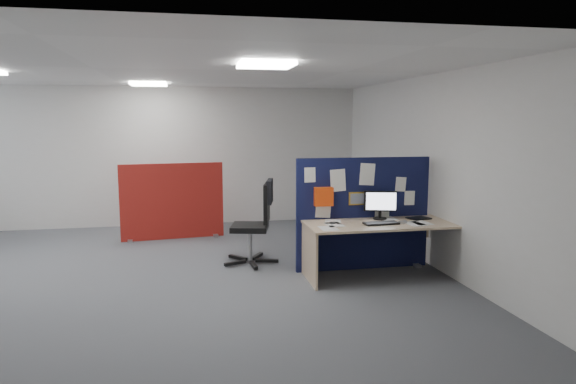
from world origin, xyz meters
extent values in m
plane|color=#505358|center=(0.00, 0.00, 0.00)|extent=(9.00, 9.00, 0.00)
cube|color=white|center=(0.00, 0.00, 2.70)|extent=(9.00, 7.00, 0.02)
cube|color=silver|center=(0.00, 3.50, 1.35)|extent=(9.00, 0.02, 2.70)
cube|color=silver|center=(0.00, -3.50, 1.35)|extent=(9.00, 0.02, 2.70)
cube|color=silver|center=(4.50, 0.00, 1.35)|extent=(0.02, 7.00, 2.70)
cube|color=white|center=(2.00, -1.00, 2.67)|extent=(0.60, 0.60, 0.04)
cube|color=white|center=(0.50, 2.50, 2.67)|extent=(0.60, 0.60, 0.04)
cube|color=#0F1637|center=(3.48, -0.13, 0.78)|extent=(1.89, 0.06, 1.56)
cube|color=#9FA0A4|center=(2.69, -0.13, 0.02)|extent=(0.08, 0.30, 0.04)
cube|color=#9FA0A4|center=(4.27, -0.13, 0.02)|extent=(0.08, 0.30, 0.04)
cube|color=white|center=(2.71, -0.17, 1.34)|extent=(0.15, 0.01, 0.20)
cube|color=white|center=(3.10, -0.17, 1.26)|extent=(0.21, 0.01, 0.30)
cube|color=white|center=(3.52, -0.17, 1.33)|extent=(0.21, 0.01, 0.30)
cube|color=white|center=(4.01, -0.17, 1.18)|extent=(0.15, 0.01, 0.20)
cube|color=white|center=(2.90, -0.17, 0.90)|extent=(0.21, 0.01, 0.30)
cube|color=white|center=(3.74, -0.17, 0.76)|extent=(0.21, 0.01, 0.30)
cube|color=white|center=(4.14, -0.17, 0.98)|extent=(0.15, 0.01, 0.20)
cube|color=gold|center=(3.38, -0.17, 1.00)|extent=(0.24, 0.01, 0.18)
cube|color=#FF4710|center=(2.89, -0.21, 1.05)|extent=(0.25, 0.10, 0.25)
cube|color=tan|center=(3.58, -0.53, 0.71)|extent=(1.98, 0.88, 0.03)
cube|color=tan|center=(2.62, -0.53, 0.35)|extent=(0.03, 0.81, 0.70)
cube|color=tan|center=(4.54, -0.53, 0.35)|extent=(0.03, 0.81, 0.70)
cube|color=tan|center=(3.58, -0.12, 0.55)|extent=(1.78, 0.02, 0.30)
cylinder|color=black|center=(3.66, -0.31, 0.74)|extent=(0.18, 0.18, 0.02)
cube|color=black|center=(3.66, -0.31, 0.80)|extent=(0.04, 0.04, 0.09)
cube|color=black|center=(3.66, -0.31, 0.98)|extent=(0.43, 0.14, 0.27)
cube|color=white|center=(3.66, -0.33, 0.98)|extent=(0.39, 0.10, 0.23)
cube|color=black|center=(3.55, -0.63, 0.74)|extent=(0.46, 0.21, 0.02)
cube|color=#9FA0A4|center=(3.85, -0.63, 0.74)|extent=(0.10, 0.07, 0.03)
cube|color=black|center=(4.19, -0.39, 0.74)|extent=(0.33, 0.29, 0.01)
cube|color=maroon|center=(0.84, 2.24, 0.66)|extent=(1.76, 0.24, 1.32)
cube|color=#9FA0A4|center=(0.11, 2.24, 0.02)|extent=(0.08, 0.30, 0.04)
cube|color=#9FA0A4|center=(1.57, 2.24, 0.02)|extent=(0.08, 0.30, 0.04)
cube|color=black|center=(2.21, 0.36, 0.04)|extent=(0.34, 0.13, 0.04)
cube|color=black|center=(2.10, 0.63, 0.04)|extent=(0.22, 0.31, 0.04)
cube|color=black|center=(1.81, 0.60, 0.04)|extent=(0.26, 0.29, 0.04)
cube|color=black|center=(1.74, 0.32, 0.04)|extent=(0.33, 0.18, 0.04)
cube|color=black|center=(1.99, 0.17, 0.04)|extent=(0.08, 0.34, 0.04)
cylinder|color=#9FA0A4|center=(1.97, 0.42, 0.28)|extent=(0.07, 0.07, 0.47)
cube|color=black|center=(1.97, 0.42, 0.53)|extent=(0.62, 0.62, 0.08)
cube|color=black|center=(2.21, 0.36, 0.89)|extent=(0.16, 0.47, 0.56)
cube|color=black|center=(2.25, 0.35, 1.06)|extent=(0.16, 0.43, 0.33)
cube|color=white|center=(2.95, -0.55, 0.73)|extent=(0.22, 0.31, 0.00)
cube|color=white|center=(2.98, -0.36, 0.73)|extent=(0.29, 0.35, 0.00)
cube|color=white|center=(3.98, -0.71, 0.73)|extent=(0.25, 0.33, 0.00)
cube|color=white|center=(2.81, -0.75, 0.73)|extent=(0.22, 0.31, 0.00)
cube|color=white|center=(3.78, -0.27, 0.73)|extent=(0.21, 0.30, 0.00)
cube|color=white|center=(4.09, -0.66, 0.73)|extent=(0.24, 0.32, 0.00)
camera|label=1|loc=(1.12, -6.77, 2.07)|focal=32.00mm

